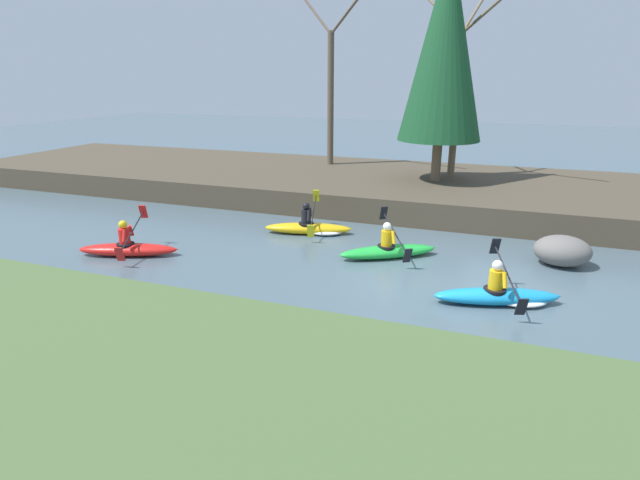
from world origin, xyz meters
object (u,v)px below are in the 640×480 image
kayaker_middle (389,250)px  boulder_midstream (562,251)px  kayaker_far_back (129,248)px  kayaker_trailing (312,228)px  kayaker_lead (502,295)px

kayaker_middle → boulder_midstream: bearing=-19.9°
kayaker_middle → kayaker_far_back: bearing=166.2°
kayaker_middle → kayaker_trailing: size_ratio=0.94×
kayaker_lead → kayaker_far_back: 9.72m
kayaker_lead → boulder_midstream: (1.42, 2.98, 0.20)m
kayaker_middle → boulder_midstream: kayaker_middle is taller
kayaker_trailing → kayaker_middle: bearing=-40.8°
kayaker_lead → kayaker_trailing: same height
kayaker_far_back → boulder_midstream: size_ratio=1.94×
kayaker_lead → kayaker_middle: (-2.94, 2.01, 0.02)m
boulder_midstream → kayaker_trailing: bearing=177.3°
kayaker_trailing → kayaker_lead: bearing=-45.7°
boulder_midstream → kayaker_far_back: bearing=-163.7°
kayaker_lead → kayaker_far_back: size_ratio=1.00×
kayaker_middle → kayaker_far_back: 7.15m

